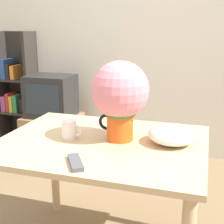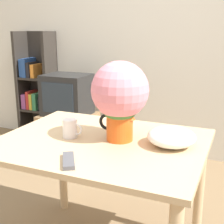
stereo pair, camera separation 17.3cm
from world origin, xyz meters
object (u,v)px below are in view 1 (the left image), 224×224
object	(u,v)px
flower_vase	(120,96)
coffee_mug	(70,130)
white_bowl	(172,135)
tv_set	(51,96)

from	to	relation	value
flower_vase	coffee_mug	bearing A→B (deg)	-165.25
white_bowl	coffee_mug	bearing A→B (deg)	-170.10
coffee_mug	tv_set	world-z (taller)	tv_set
coffee_mug	white_bowl	bearing A→B (deg)	9.90
white_bowl	tv_set	size ratio (longest dim) A/B	0.55
coffee_mug	flower_vase	bearing A→B (deg)	14.75
flower_vase	white_bowl	bearing A→B (deg)	5.11
flower_vase	white_bowl	world-z (taller)	flower_vase
flower_vase	tv_set	size ratio (longest dim) A/B	0.94
flower_vase	white_bowl	distance (m)	0.35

